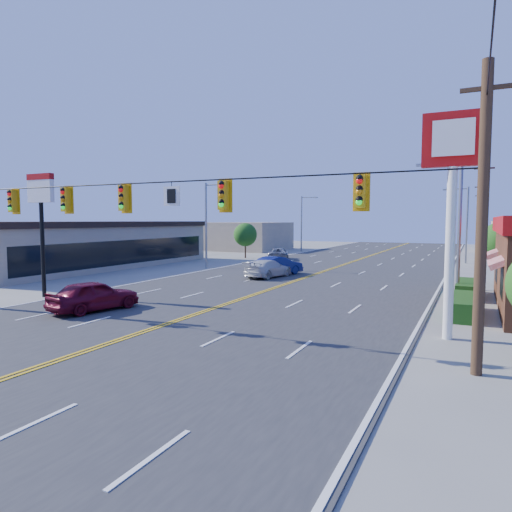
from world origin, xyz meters
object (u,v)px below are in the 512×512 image
at_px(signal_span, 145,211).
at_px(car_white, 268,269).
at_px(kfc_pylon, 452,179).
at_px(pizza_hut_sign, 41,209).
at_px(car_blue, 277,266).
at_px(car_magenta, 94,297).
at_px(car_silver, 278,254).

xyz_separation_m(signal_span, car_white, (-2.61, 17.86, -4.20)).
distance_m(kfc_pylon, pizza_hut_sign, 22.02).
xyz_separation_m(pizza_hut_sign, car_blue, (8.32, 15.55, -4.42)).
bearing_deg(kfc_pylon, car_white, 134.72).
bearing_deg(car_white, pizza_hut_sign, 68.31).
bearing_deg(car_blue, pizza_hut_sign, 83.62).
distance_m(kfc_pylon, car_magenta, 16.99).
height_order(signal_span, car_blue, signal_span).
distance_m(pizza_hut_sign, car_magenta, 7.70).
distance_m(pizza_hut_sign, car_silver, 29.57).
relative_size(kfc_pylon, car_white, 1.79).
relative_size(car_magenta, car_white, 0.94).
relative_size(kfc_pylon, car_blue, 1.84).
bearing_deg(pizza_hut_sign, car_magenta, -18.50).
bearing_deg(car_silver, pizza_hut_sign, 64.51).
xyz_separation_m(kfc_pylon, pizza_hut_sign, (-22.00, 0.00, -0.86)).
bearing_deg(signal_span, car_blue, 97.45).
xyz_separation_m(car_blue, car_white, (-0.05, -1.69, -0.07)).
relative_size(pizza_hut_sign, car_white, 1.44).
bearing_deg(car_magenta, car_white, -84.93).
relative_size(pizza_hut_sign, car_blue, 1.48).
bearing_deg(car_blue, car_white, 110.06).
relative_size(car_magenta, car_blue, 0.96).
height_order(signal_span, car_magenta, signal_span).
xyz_separation_m(signal_span, pizza_hut_sign, (-10.88, 4.00, 0.30)).
bearing_deg(pizza_hut_sign, kfc_pylon, 0.00).
distance_m(pizza_hut_sign, car_white, 16.76).
bearing_deg(kfc_pylon, car_silver, 123.56).
height_order(car_magenta, car_white, car_magenta).
bearing_deg(car_blue, signal_span, 119.23).
distance_m(signal_span, pizza_hut_sign, 11.60).
height_order(kfc_pylon, car_white, kfc_pylon).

